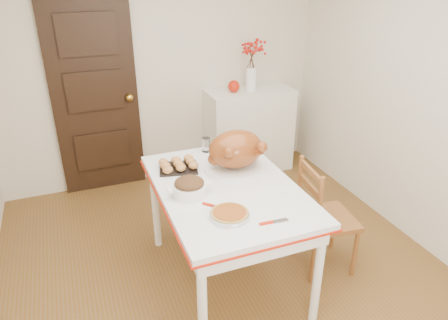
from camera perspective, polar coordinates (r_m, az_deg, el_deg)
name	(u,v)px	position (r m, az deg, el deg)	size (l,w,h in m)	color
floor	(232,284)	(3.40, 1.04, -16.62)	(3.50, 4.00, 0.00)	brown
wall_back	(161,68)	(4.54, -8.68, 12.31)	(3.50, 0.00, 2.50)	beige
wall_right	(438,105)	(3.71, 27.25, 6.67)	(0.00, 4.00, 2.50)	beige
door_back	(95,97)	(4.47, -17.23, 8.31)	(0.85, 0.06, 2.06)	black
sideboard	(249,131)	(4.86, 3.48, 4.03)	(0.97, 0.43, 0.97)	white
kitchen_table	(226,234)	(3.18, 0.33, -10.17)	(0.96, 1.41, 0.84)	white
chair_oak	(327,217)	(3.39, 13.98, -7.54)	(0.41, 0.41, 0.94)	brown
berry_vase	(251,67)	(4.64, 3.78, 12.65)	(0.27, 0.27, 0.52)	white
apple	(234,86)	(4.61, 1.35, 10.08)	(0.13, 0.13, 0.13)	red
turkey_platter	(236,151)	(3.11, 1.62, 1.22)	(0.49, 0.39, 0.31)	#92491B
pumpkin_pie	(230,213)	(2.60, 0.79, -7.34)	(0.25, 0.25, 0.05)	brown
stuffing_dish	(189,187)	(2.83, -4.76, -3.69)	(0.30, 0.24, 0.12)	brown
rolls_tray	(178,165)	(3.18, -6.27, -0.65)	(0.28, 0.22, 0.08)	#C1793F
pie_server	(274,222)	(2.58, 6.84, -8.39)	(0.19, 0.05, 0.01)	silver
carving_knife	(218,207)	(2.70, -0.83, -6.46)	(0.22, 0.05, 0.01)	silver
drinking_glass	(206,145)	(3.45, -2.48, 2.11)	(0.07, 0.07, 0.12)	white
shaker_pair	(239,144)	(3.48, 2.11, 2.17)	(0.10, 0.04, 0.10)	white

